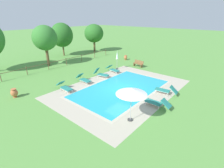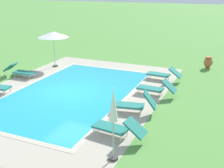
% 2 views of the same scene
% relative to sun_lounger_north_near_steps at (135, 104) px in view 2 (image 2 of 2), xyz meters
% --- Properties ---
extents(ground_plane, '(160.00, 160.00, 0.00)m').
position_rel_sun_lounger_north_near_steps_xyz_m(ground_plane, '(-1.09, -3.74, -0.40)').
color(ground_plane, '#599342').
extents(pool_deck_paving, '(12.83, 8.90, 0.01)m').
position_rel_sun_lounger_north_near_steps_xyz_m(pool_deck_paving, '(-1.09, -3.74, -0.39)').
color(pool_deck_paving, '#B2A893').
rests_on(pool_deck_paving, ground).
extents(swimming_pool_water, '(9.39, 5.45, 0.01)m').
position_rel_sun_lounger_north_near_steps_xyz_m(swimming_pool_water, '(-1.09, -3.74, -0.39)').
color(swimming_pool_water, '#23A8C1').
rests_on(swimming_pool_water, ground).
extents(pool_coping_rim, '(9.87, 5.93, 0.01)m').
position_rel_sun_lounger_north_near_steps_xyz_m(pool_coping_rim, '(-1.09, -3.74, -0.39)').
color(pool_coping_rim, '#C0B59F').
rests_on(pool_coping_rim, ground).
extents(sun_lounger_north_near_steps, '(0.93, 1.90, 1.01)m').
position_rel_sun_lounger_north_near_steps_xyz_m(sun_lounger_north_near_steps, '(0.00, 0.00, 0.00)').
color(sun_lounger_north_near_steps, '#237A70').
rests_on(sun_lounger_north_near_steps, ground).
extents(sun_lounger_north_mid, '(0.71, 2.04, 0.82)m').
position_rel_sun_lounger_north_near_steps_xyz_m(sun_lounger_north_mid, '(-4.88, 0.05, -0.03)').
color(sun_lounger_north_mid, '#237A70').
rests_on(sun_lounger_north_mid, ground).
extents(sun_lounger_north_far, '(0.69, 1.99, 0.88)m').
position_rel_sun_lounger_north_near_steps_xyz_m(sun_lounger_north_far, '(-2.38, 0.27, -0.02)').
color(sun_lounger_north_far, '#237A70').
rests_on(sun_lounger_north_far, ground).
extents(sun_lounger_south_near_corner, '(0.81, 2.06, 0.82)m').
position_rel_sun_lounger_north_near_steps_xyz_m(sun_lounger_south_near_corner, '(2.23, 0.12, -0.03)').
color(sun_lounger_south_near_corner, '#237A70').
rests_on(sun_lounger_south_near_corner, ground).
extents(sun_lounger_south_mid, '(0.63, 2.02, 0.82)m').
position_rel_sun_lounger_north_near_steps_xyz_m(sun_lounger_south_mid, '(-2.08, -7.92, -0.03)').
color(sun_lounger_south_mid, '#237A70').
rests_on(sun_lounger_south_mid, ground).
extents(patio_umbrella_open_foreground, '(2.00, 2.00, 2.40)m').
position_rel_sun_lounger_north_near_steps_xyz_m(patio_umbrella_open_foreground, '(-4.88, -7.36, 1.75)').
color(patio_umbrella_open_foreground, '#383838').
rests_on(patio_umbrella_open_foreground, ground).
extents(patio_umbrella_closed_row_centre, '(0.32, 0.32, 2.40)m').
position_rel_sun_lounger_north_near_steps_xyz_m(patio_umbrella_closed_row_centre, '(3.56, 0.52, 1.27)').
color(patio_umbrella_closed_row_centre, '#383838').
rests_on(patio_umbrella_closed_row_centre, ground).
extents(terracotta_urn_by_tree, '(0.57, 0.57, 0.79)m').
position_rel_sun_lounger_north_near_steps_xyz_m(terracotta_urn_by_tree, '(-8.49, 2.17, 0.02)').
color(terracotta_urn_by_tree, '#B7663D').
rests_on(terracotta_urn_by_tree, ground).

